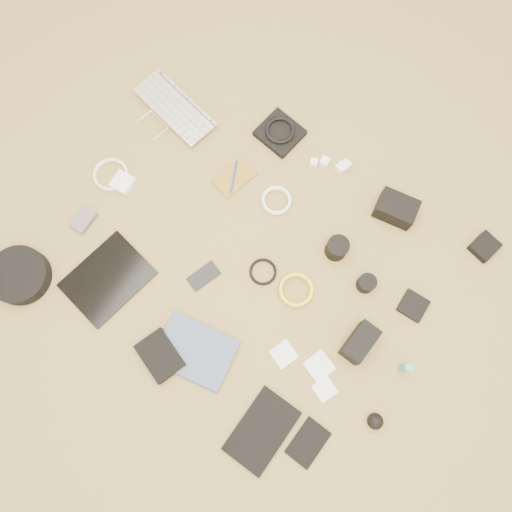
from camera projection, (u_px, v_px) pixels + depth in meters
The scene contains 33 objects.
laptop at pixel (165, 116), 1.87m from camera, with size 0.33×0.23×0.03m, color silver.
headphone_pouch at pixel (280, 133), 1.85m from camera, with size 0.15×0.14×0.03m, color black.
headphones at pixel (280, 130), 1.83m from camera, with size 0.11×0.11×0.01m, color black.
charger_a at pixel (314, 163), 1.82m from camera, with size 0.03×0.03×0.03m, color white.
charger_b at pixel (341, 167), 1.81m from camera, with size 0.03×0.03×0.03m, color white.
charger_c at pixel (345, 165), 1.82m from camera, with size 0.03×0.03×0.03m, color white.
charger_d at pixel (325, 162), 1.82m from camera, with size 0.03×0.03×0.03m, color white.
dslr_camera at pixel (396, 209), 1.75m from camera, with size 0.14×0.09×0.08m, color black.
lens_pouch at pixel (484, 247), 1.74m from camera, with size 0.08×0.09×0.03m, color black.
notebook_olive at pixel (234, 177), 1.82m from camera, with size 0.09×0.15×0.01m, color olive.
pen_blue at pixel (234, 177), 1.81m from camera, with size 0.01×0.01×0.12m, color #132D9D.
cable_white_a at pixel (276, 201), 1.79m from camera, with size 0.11×0.11×0.01m, color white.
lens_a at pixel (337, 248), 1.71m from camera, with size 0.08×0.08×0.08m, color black.
lens_b at pixel (366, 283), 1.69m from camera, with size 0.06×0.06×0.06m, color black.
card_reader at pixel (413, 306), 1.69m from camera, with size 0.09×0.09×0.02m, color black.
power_brick at pixel (123, 183), 1.80m from camera, with size 0.07×0.07×0.03m, color white.
cable_white_b at pixel (111, 175), 1.82m from camera, with size 0.13×0.13×0.01m, color white.
cable_black at pixel (263, 272), 1.73m from camera, with size 0.09×0.09×0.01m, color black.
cable_yellow at pixel (296, 290), 1.71m from camera, with size 0.12×0.12×0.01m, color yellow.
flash at pixel (360, 343), 1.62m from camera, with size 0.07×0.13×0.10m, color black.
lens_cleaner at pixel (405, 368), 1.61m from camera, with size 0.03×0.03×0.09m, color #1AA8AB.
battery_charger at pixel (84, 220), 1.77m from camera, with size 0.06×0.09×0.02m, color #515155.
tablet at pixel (108, 279), 1.72m from camera, with size 0.22×0.28×0.01m, color black.
phone at pixel (204, 276), 1.72m from camera, with size 0.06×0.11×0.01m, color black.
filter_case_left at pixel (284, 354), 1.66m from camera, with size 0.07×0.07×0.01m, color silver.
filter_case_mid at pixel (319, 366), 1.65m from camera, with size 0.08×0.08×0.01m, color silver.
filter_case_right at pixel (325, 389), 1.63m from camera, with size 0.06×0.06×0.01m, color silver.
air_blower at pixel (375, 421), 1.58m from camera, with size 0.05×0.05×0.05m, color black.
headphone_case at pixel (20, 275), 1.70m from camera, with size 0.20×0.20×0.06m, color black.
drive_case at pixel (160, 356), 1.64m from camera, with size 0.15×0.11×0.04m, color black.
paperback at pixel (183, 377), 1.63m from camera, with size 0.18×0.25×0.02m, color #3F4E6A.
notebook_black_a at pixel (262, 431), 1.59m from camera, with size 0.15×0.24×0.02m, color black.
notebook_black_b at pixel (308, 443), 1.59m from camera, with size 0.09×0.14×0.01m, color black.
Camera 1 is at (0.28, -0.33, 1.69)m, focal length 35.00 mm.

